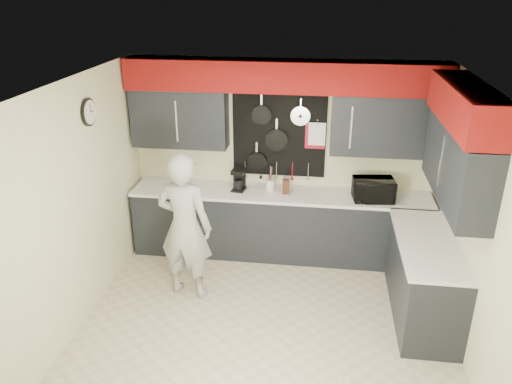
# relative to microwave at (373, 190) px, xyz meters

# --- Properties ---
(ground) EXTENTS (4.00, 4.00, 0.00)m
(ground) POSITION_rel_microwave_xyz_m (-1.18, -1.36, -1.06)
(ground) COLOR beige
(ground) RESTS_ON ground
(back_wall_assembly) EXTENTS (4.00, 0.36, 2.60)m
(back_wall_assembly) POSITION_rel_microwave_xyz_m (-1.17, 0.24, 0.95)
(back_wall_assembly) COLOR beige
(back_wall_assembly) RESTS_ON ground
(right_wall_assembly) EXTENTS (0.36, 3.50, 2.60)m
(right_wall_assembly) POSITION_rel_microwave_xyz_m (0.67, -1.10, 0.88)
(right_wall_assembly) COLOR beige
(right_wall_assembly) RESTS_ON ground
(left_wall_assembly) EXTENTS (0.05, 3.50, 2.60)m
(left_wall_assembly) POSITION_rel_microwave_xyz_m (-3.17, -1.35, 0.28)
(left_wall_assembly) COLOR beige
(left_wall_assembly) RESTS_ON ground
(base_cabinets) EXTENTS (3.95, 2.20, 0.92)m
(base_cabinets) POSITION_rel_microwave_xyz_m (-0.69, -0.23, -0.60)
(base_cabinets) COLOR black
(base_cabinets) RESTS_ON ground
(microwave) EXTENTS (0.54, 0.40, 0.28)m
(microwave) POSITION_rel_microwave_xyz_m (0.00, 0.00, 0.00)
(microwave) COLOR black
(microwave) RESTS_ON base_cabinets
(knife_block) EXTENTS (0.10, 0.10, 0.20)m
(knife_block) POSITION_rel_microwave_xyz_m (-1.10, 0.05, -0.04)
(knife_block) COLOR #321C10
(knife_block) RESTS_ON base_cabinets
(utensil_crock) EXTENTS (0.12, 0.12, 0.15)m
(utensil_crock) POSITION_rel_microwave_xyz_m (-1.31, 0.12, -0.06)
(utensil_crock) COLOR silver
(utensil_crock) RESTS_ON base_cabinets
(coffee_maker) EXTENTS (0.19, 0.22, 0.30)m
(coffee_maker) POSITION_rel_microwave_xyz_m (-1.72, 0.10, 0.01)
(coffee_maker) COLOR black
(coffee_maker) RESTS_ON base_cabinets
(person) EXTENTS (0.71, 0.52, 1.77)m
(person) POSITION_rel_microwave_xyz_m (-2.17, -0.98, -0.17)
(person) COLOR #A7A7A5
(person) RESTS_ON ground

